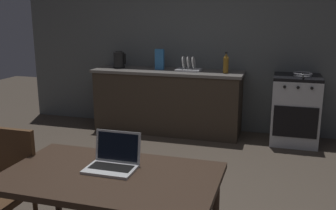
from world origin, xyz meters
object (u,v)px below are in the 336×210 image
at_px(laptop, 113,162).
at_px(dish_rack, 189,68).
at_px(stove_oven, 295,110).
at_px(cereal_box, 160,59).
at_px(dining_table, 110,184).
at_px(bottle, 226,63).
at_px(frying_pan, 303,74).
at_px(chair, 4,183).
at_px(electric_kettle, 119,60).

relative_size(laptop, dish_rack, 0.94).
xyz_separation_m(stove_oven, cereal_box, (-1.90, 0.02, 0.60)).
xyz_separation_m(dining_table, bottle, (0.28, 3.10, 0.40)).
distance_m(stove_oven, dish_rack, 1.55).
bearing_deg(frying_pan, bottle, -178.79).
distance_m(stove_oven, chair, 3.74).
relative_size(stove_oven, bottle, 3.19).
bearing_deg(bottle, laptop, -95.63).
distance_m(stove_oven, cereal_box, 2.00).
bearing_deg(bottle, dining_table, -95.10).
height_order(laptop, frying_pan, frying_pan).
bearing_deg(electric_kettle, bottle, -1.80).
height_order(bottle, frying_pan, bottle).
xyz_separation_m(stove_oven, laptop, (-1.23, -3.06, 0.31)).
bearing_deg(cereal_box, chair, -92.96).
height_order(chair, frying_pan, frying_pan).
bearing_deg(chair, cereal_box, 95.08).
xyz_separation_m(electric_kettle, dish_rack, (1.06, -0.00, -0.07)).
xyz_separation_m(chair, frying_pan, (2.12, 3.09, 0.42)).
relative_size(dining_table, cereal_box, 4.64).
relative_size(frying_pan, cereal_box, 1.40).
height_order(frying_pan, dish_rack, dish_rack).
relative_size(stove_oven, chair, 1.01).
relative_size(chair, cereal_box, 3.05).
distance_m(dining_table, dish_rack, 3.18).
relative_size(laptop, electric_kettle, 1.28).
relative_size(chair, laptop, 2.81).
height_order(chair, cereal_box, cereal_box).
bearing_deg(stove_oven, frying_pan, -25.07).
xyz_separation_m(stove_oven, chair, (-2.06, -3.11, 0.07)).
bearing_deg(electric_kettle, dish_rack, -0.00).
bearing_deg(laptop, stove_oven, 65.40).
bearing_deg(chair, bottle, 77.87).
bearing_deg(laptop, dining_table, -80.02).
xyz_separation_m(dining_table, laptop, (-0.02, 0.09, 0.11)).
relative_size(stove_oven, dining_table, 0.67).
height_order(cereal_box, dish_rack, cereal_box).
bearing_deg(stove_oven, electric_kettle, 179.94).
bearing_deg(cereal_box, stove_oven, -0.68).
xyz_separation_m(dining_table, electric_kettle, (-1.31, 3.15, 0.38)).
height_order(dining_table, dish_rack, dish_rack).
bearing_deg(frying_pan, chair, -124.49).
distance_m(dining_table, laptop, 0.15).
bearing_deg(dining_table, cereal_box, 102.23).
bearing_deg(electric_kettle, laptop, -67.11).
xyz_separation_m(laptop, cereal_box, (-0.67, 3.08, 0.30)).
relative_size(laptop, cereal_box, 1.09).
relative_size(dining_table, laptop, 4.28).
xyz_separation_m(laptop, bottle, (0.30, 3.01, 0.29)).
distance_m(cereal_box, dish_rack, 0.45).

